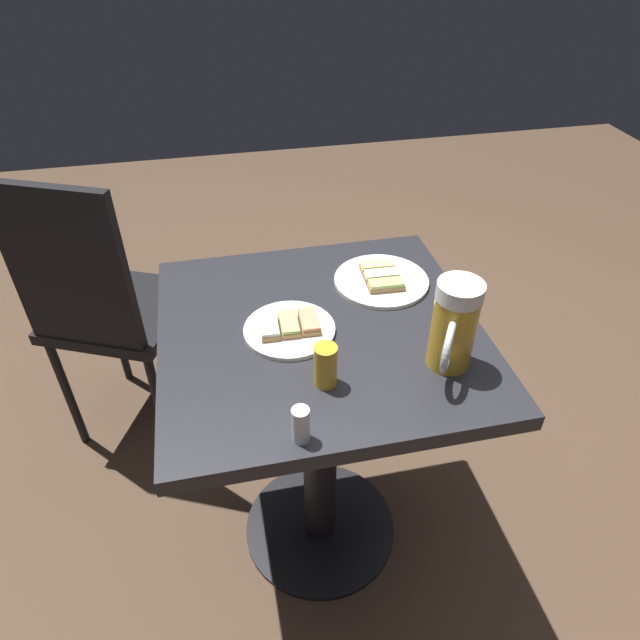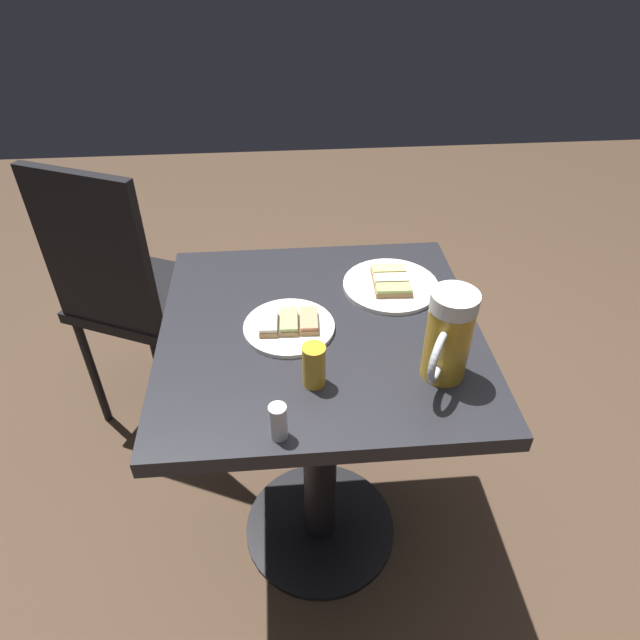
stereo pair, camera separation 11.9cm
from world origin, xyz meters
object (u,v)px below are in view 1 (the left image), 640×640
plate_near (290,329)px  beer_glass_small (325,366)px  plate_far (381,279)px  salt_shaker (301,425)px  cafe_chair (103,303)px  beer_mug (453,327)px

plate_near → beer_glass_small: (-0.04, 0.16, 0.03)m
plate_far → salt_shaker: salt_shaker is taller
beer_glass_small → cafe_chair: size_ratio=0.09×
plate_near → salt_shaker: (0.03, 0.29, 0.03)m
plate_near → cafe_chair: size_ratio=0.20×
plate_far → salt_shaker: bearing=57.4°
plate_far → cafe_chair: cafe_chair is taller
cafe_chair → beer_glass_small: bearing=-28.5°
beer_glass_small → cafe_chair: 0.90m
plate_near → beer_mug: beer_mug is taller
plate_near → beer_mug: 0.34m
beer_mug → cafe_chair: (0.77, -0.68, -0.32)m
beer_mug → salt_shaker: size_ratio=2.65×
beer_glass_small → salt_shaker: (0.07, 0.12, -0.01)m
salt_shaker → beer_glass_small: bearing=-119.4°
plate_near → beer_mug: size_ratio=1.04×
plate_far → beer_glass_small: beer_glass_small is taller
plate_far → beer_glass_small: bearing=56.2°
beer_mug → salt_shaker: beer_mug is taller
plate_far → cafe_chair: 0.85m
cafe_chair → salt_shaker: bearing=-36.7°
plate_far → beer_mug: 0.32m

